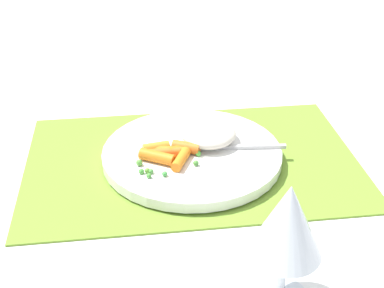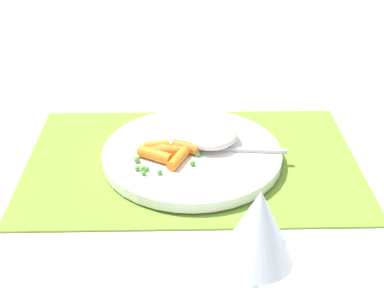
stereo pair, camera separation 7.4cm
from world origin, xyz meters
TOP-DOWN VIEW (x-y plane):
  - ground_plane at (0.00, 0.00)m, footprint 2.40×2.40m
  - placemat at (0.00, 0.00)m, footprint 0.50×0.32m
  - plate at (0.00, 0.00)m, footprint 0.27×0.27m
  - rice_mound at (-0.03, -0.02)m, footprint 0.08×0.09m
  - carrot_portion at (0.03, 0.02)m, footprint 0.09×0.07m
  - pea_scatter at (0.05, 0.03)m, footprint 0.10×0.08m
  - fork at (-0.03, 0.00)m, footprint 0.19×0.03m
  - wine_glass at (-0.06, 0.28)m, footprint 0.08×0.08m

SIDE VIEW (x-z plane):
  - ground_plane at x=0.00m, z-range 0.00..0.00m
  - placemat at x=0.00m, z-range 0.00..0.01m
  - plate at x=0.00m, z-range 0.01..0.02m
  - fork at x=-0.03m, z-range 0.02..0.03m
  - pea_scatter at x=0.05m, z-range 0.02..0.03m
  - carrot_portion at x=0.03m, z-range 0.02..0.04m
  - rice_mound at x=-0.03m, z-range 0.02..0.05m
  - wine_glass at x=-0.06m, z-range 0.03..0.17m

